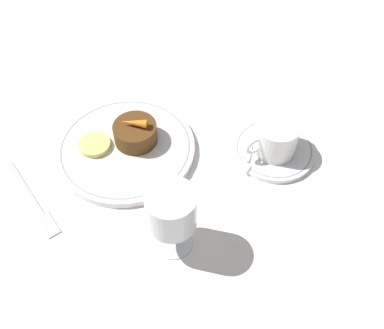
{
  "coord_description": "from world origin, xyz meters",
  "views": [
    {
      "loc": [
        0.15,
        0.51,
        0.64
      ],
      "look_at": [
        -0.08,
        0.09,
        0.04
      ],
      "focal_mm": 42.0,
      "sensor_mm": 36.0,
      "label": 1
    }
  ],
  "objects_px": {
    "dinner_plate": "(126,148)",
    "coffee_cup": "(276,137)",
    "fork": "(36,205)",
    "dessert_cake": "(135,133)",
    "wine_glass": "(171,212)"
  },
  "relations": [
    {
      "from": "fork",
      "to": "dessert_cake",
      "type": "bearing_deg",
      "value": -168.08
    },
    {
      "from": "wine_glass",
      "to": "dessert_cake",
      "type": "distance_m",
      "value": 0.23
    },
    {
      "from": "dinner_plate",
      "to": "dessert_cake",
      "type": "xyz_separation_m",
      "value": [
        -0.02,
        -0.0,
        0.02
      ]
    },
    {
      "from": "dinner_plate",
      "to": "coffee_cup",
      "type": "bearing_deg",
      "value": 150.25
    },
    {
      "from": "dinner_plate",
      "to": "dessert_cake",
      "type": "distance_m",
      "value": 0.03
    },
    {
      "from": "coffee_cup",
      "to": "dessert_cake",
      "type": "xyz_separation_m",
      "value": [
        0.21,
        -0.14,
        -0.01
      ]
    },
    {
      "from": "dinner_plate",
      "to": "wine_glass",
      "type": "height_order",
      "value": "wine_glass"
    },
    {
      "from": "coffee_cup",
      "to": "fork",
      "type": "bearing_deg",
      "value": -12.91
    },
    {
      "from": "wine_glass",
      "to": "fork",
      "type": "bearing_deg",
      "value": -45.34
    },
    {
      "from": "dessert_cake",
      "to": "coffee_cup",
      "type": "bearing_deg",
      "value": 146.71
    },
    {
      "from": "coffee_cup",
      "to": "fork",
      "type": "relative_size",
      "value": 0.56
    },
    {
      "from": "dinner_plate",
      "to": "fork",
      "type": "relative_size",
      "value": 1.38
    },
    {
      "from": "dinner_plate",
      "to": "coffee_cup",
      "type": "relative_size",
      "value": 2.45
    },
    {
      "from": "coffee_cup",
      "to": "wine_glass",
      "type": "relative_size",
      "value": 0.81
    },
    {
      "from": "coffee_cup",
      "to": "wine_glass",
      "type": "height_order",
      "value": "wine_glass"
    }
  ]
}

